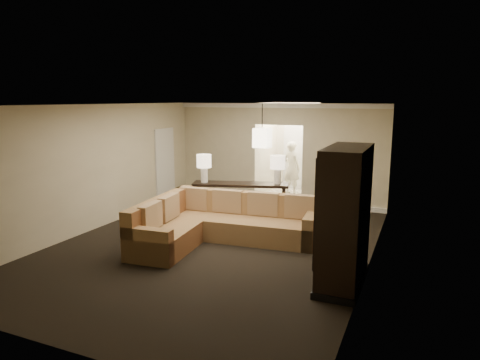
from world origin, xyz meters
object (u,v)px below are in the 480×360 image
at_px(drink_table, 277,216).
at_px(person, 292,165).
at_px(console_table, 241,197).
at_px(armoire, 344,220).
at_px(coffee_table, 237,222).
at_px(sectional_sofa, 217,224).

bearing_deg(drink_table, person, 102.33).
height_order(console_table, armoire, armoire).
xyz_separation_m(coffee_table, drink_table, (0.89, 0.14, 0.20)).
bearing_deg(person, coffee_table, 112.05).
bearing_deg(armoire, person, 113.71).
distance_m(armoire, drink_table, 2.70).
xyz_separation_m(armoire, drink_table, (-1.75, 1.96, -0.63)).
xyz_separation_m(sectional_sofa, drink_table, (1.00, 0.92, 0.04)).
relative_size(coffee_table, drink_table, 2.30).
xyz_separation_m(sectional_sofa, person, (0.12, 4.93, 0.53)).
distance_m(coffee_table, console_table, 1.10).
xyz_separation_m(console_table, drink_table, (1.23, -0.86, -0.11)).
bearing_deg(armoire, coffee_table, 145.27).
height_order(sectional_sofa, console_table, sectional_sofa).
relative_size(console_table, armoire, 1.08).
xyz_separation_m(coffee_table, console_table, (-0.35, 1.00, 0.31)).
xyz_separation_m(sectional_sofa, coffee_table, (0.11, 0.78, -0.16)).
distance_m(coffee_table, drink_table, 0.92).
distance_m(sectional_sofa, coffee_table, 0.81).
bearing_deg(console_table, armoire, -60.52).
relative_size(coffee_table, person, 0.74).
relative_size(drink_table, person, 0.32).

